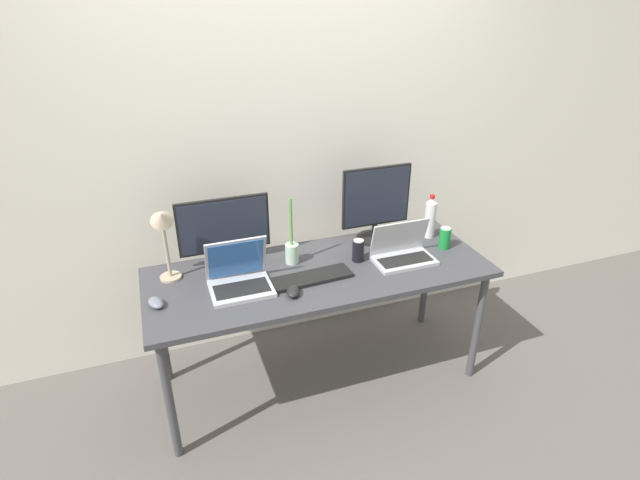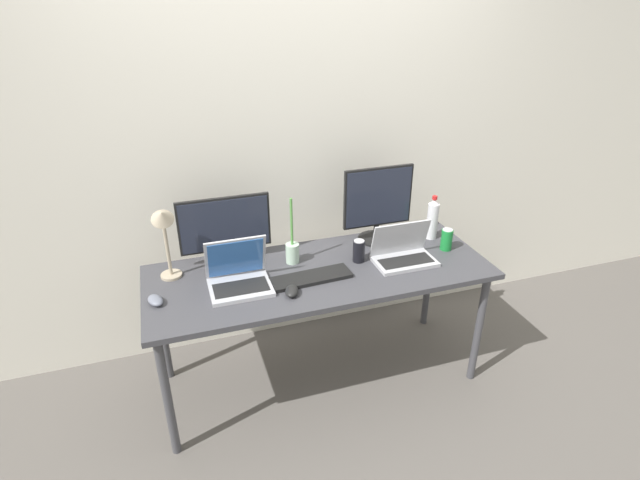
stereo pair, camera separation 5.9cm
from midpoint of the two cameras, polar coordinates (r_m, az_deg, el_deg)
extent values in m
plane|color=#5B5651|center=(3.11, 0.57, -15.28)|extent=(16.00, 16.00, 0.00)
cube|color=silver|center=(2.97, -3.04, 11.51)|extent=(7.00, 0.08, 2.60)
cylinder|color=#424247|center=(2.57, -16.38, -16.95)|extent=(0.04, 0.04, 0.71)
cylinder|color=#424247|center=(3.03, 18.21, -9.63)|extent=(0.04, 0.04, 0.71)
cylinder|color=#424247|center=(3.02, -17.06, -9.55)|extent=(0.04, 0.04, 0.71)
cylinder|color=#424247|center=(3.41, 12.77, -4.33)|extent=(0.04, 0.04, 0.71)
cube|color=#3D3D42|center=(2.68, 0.64, -3.73)|extent=(1.83, 0.70, 0.03)
cylinder|color=black|center=(2.80, -9.88, -2.22)|extent=(0.21, 0.21, 0.01)
cylinder|color=black|center=(2.78, -9.94, -1.57)|extent=(0.03, 0.03, 0.06)
cube|color=black|center=(2.70, -10.24, 1.82)|extent=(0.49, 0.02, 0.30)
cube|color=#232838|center=(2.69, -10.20, 1.70)|extent=(0.47, 0.01, 0.28)
cylinder|color=black|center=(3.00, 6.94, 0.16)|extent=(0.21, 0.21, 0.01)
cylinder|color=black|center=(2.98, 6.99, 1.00)|extent=(0.03, 0.03, 0.09)
cube|color=black|center=(2.89, 7.24, 4.91)|extent=(0.42, 0.02, 0.35)
cube|color=#232838|center=(2.88, 7.34, 4.82)|extent=(0.39, 0.01, 0.33)
cube|color=#B7B7BC|center=(2.53, -8.42, -5.38)|extent=(0.31, 0.25, 0.02)
cube|color=black|center=(2.51, -8.36, -5.38)|extent=(0.27, 0.14, 0.00)
cube|color=#B7B7BC|center=(2.54, -8.97, -1.95)|extent=(0.31, 0.09, 0.24)
cube|color=#3366B2|center=(2.53, -8.94, -2.06)|extent=(0.28, 0.07, 0.21)
cube|color=#B7B7BC|center=(2.77, 10.24, -2.41)|extent=(0.33, 0.20, 0.02)
cube|color=black|center=(2.76, 10.40, -2.35)|extent=(0.29, 0.11, 0.00)
cube|color=#B7B7BC|center=(2.78, 9.70, 0.27)|extent=(0.33, 0.06, 0.20)
cube|color=#232838|center=(2.78, 9.76, 0.18)|extent=(0.30, 0.05, 0.18)
cube|color=black|center=(2.58, -0.35, -4.32)|extent=(0.43, 0.16, 0.02)
ellipsoid|color=slate|center=(2.51, -17.65, -6.59)|extent=(0.09, 0.12, 0.04)
ellipsoid|color=black|center=(2.46, -2.54, -5.86)|extent=(0.10, 0.12, 0.04)
cylinder|color=silver|center=(3.04, 13.25, 2.12)|extent=(0.07, 0.07, 0.22)
cone|color=silver|center=(2.99, 13.50, 4.28)|extent=(0.06, 0.06, 0.03)
cylinder|color=red|center=(2.98, 13.55, 4.73)|extent=(0.03, 0.03, 0.02)
cylinder|color=#197F33|center=(2.95, 14.84, 0.03)|extent=(0.07, 0.07, 0.12)
cylinder|color=silver|center=(2.92, 14.98, 1.13)|extent=(0.06, 0.06, 0.00)
cylinder|color=black|center=(2.74, 5.07, -1.29)|extent=(0.07, 0.07, 0.12)
cylinder|color=silver|center=(2.71, 5.13, -0.11)|extent=(0.06, 0.06, 0.00)
cylinder|color=#B2D1B7|center=(2.72, -2.55, -1.52)|extent=(0.07, 0.07, 0.11)
cylinder|color=#519342|center=(2.64, -2.63, 2.09)|extent=(0.01, 0.01, 0.27)
cylinder|color=tan|center=(2.72, -16.01, -3.87)|extent=(0.11, 0.11, 0.01)
cylinder|color=tan|center=(2.63, -16.48, -0.68)|extent=(0.02, 0.02, 0.33)
cone|color=tan|center=(2.50, -16.97, 2.66)|extent=(0.11, 0.12, 0.11)
camera|label=1|loc=(0.03, -89.34, 0.34)|focal=28.00mm
camera|label=2|loc=(0.03, 90.66, -0.34)|focal=28.00mm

